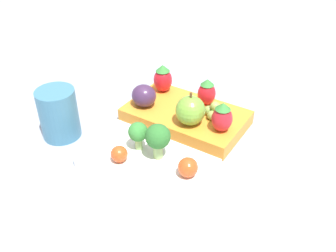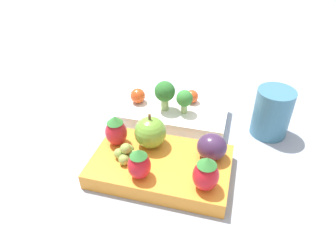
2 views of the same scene
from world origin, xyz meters
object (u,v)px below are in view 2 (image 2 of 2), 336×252
broccoli_floret_1 (165,93)px  apple (150,132)px  cherry_tomato_0 (192,97)px  plum (212,147)px  drinking_cup (272,113)px  strawberry_1 (206,174)px  grape_cluster (126,153)px  bento_box_fruit (160,166)px  strawberry_0 (139,164)px  strawberry_2 (116,131)px  cherry_tomato_1 (138,96)px  bento_box_savoury (174,114)px  broccoli_floret_0 (184,99)px

broccoli_floret_1 → apple: apple is taller
cherry_tomato_0 → plum: size_ratio=0.56×
broccoli_floret_1 → drinking_cup: drinking_cup is taller
strawberry_1 → grape_cluster: size_ratio=1.39×
bento_box_fruit → plum: 0.08m
bento_box_fruit → plum: plum is taller
strawberry_0 → grape_cluster: strawberry_0 is taller
strawberry_2 → grape_cluster: (0.02, -0.03, -0.01)m
cherry_tomato_0 → plum: (0.05, -0.14, 0.01)m
plum → drinking_cup: bearing=50.5°
strawberry_1 → bento_box_fruit: bearing=150.3°
broccoli_floret_1 → strawberry_0: bearing=-89.7°
cherry_tomato_1 → drinking_cup: bearing=-2.7°
bento_box_savoury → bento_box_fruit: 0.14m
strawberry_1 → grape_cluster: strawberry_1 is taller
strawberry_2 → plum: (0.14, -0.00, -0.00)m
strawberry_0 → strawberry_1: strawberry_1 is taller
bento_box_fruit → strawberry_2: (-0.07, 0.02, 0.04)m
plum → grape_cluster: (-0.12, -0.03, -0.01)m
broccoli_floret_1 → cherry_tomato_0: broccoli_floret_1 is taller
bento_box_fruit → strawberry_1: (0.07, -0.04, 0.04)m
strawberry_0 → broccoli_floret_1: bearing=90.3°
broccoli_floret_1 → cherry_tomato_0: (0.04, 0.03, -0.02)m
cherry_tomato_0 → plum: bearing=-71.2°
strawberry_0 → strawberry_2: (-0.05, 0.06, 0.00)m
apple → drinking_cup: 0.21m
bento_box_savoury → strawberry_0: strawberry_0 is taller
strawberry_1 → drinking_cup: size_ratio=0.62×
broccoli_floret_0 → grape_cluster: size_ratio=1.17×
drinking_cup → grape_cluster: bearing=-146.6°
bento_box_fruit → strawberry_2: strawberry_2 is taller
bento_box_fruit → cherry_tomato_1: size_ratio=7.54×
bento_box_fruit → strawberry_2: bearing=162.1°
plum → strawberry_2: bearing=179.0°
grape_cluster → apple: bearing=54.7°
cherry_tomato_0 → apple: (-0.04, -0.13, 0.01)m
bento_box_fruit → apple: bearing=125.8°
plum → grape_cluster: 0.12m
cherry_tomato_1 → strawberry_1: bearing=-51.9°
broccoli_floret_0 → strawberry_1: strawberry_1 is taller
bento_box_savoury → grape_cluster: grape_cluster is taller
bento_box_savoury → broccoli_floret_0: broccoli_floret_0 is taller
strawberry_1 → grape_cluster: bearing=164.7°
cherry_tomato_0 → grape_cluster: size_ratio=0.64×
cherry_tomato_0 → strawberry_0: bearing=-102.0°
strawberry_1 → strawberry_0: bearing=178.6°
drinking_cup → strawberry_2: bearing=-155.3°
cherry_tomato_0 → strawberry_1: 0.21m
strawberry_1 → plum: strawberry_1 is taller
bento_box_savoury → plum: size_ratio=4.51×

